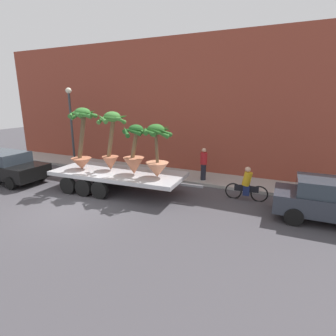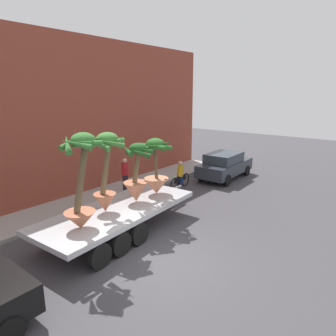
% 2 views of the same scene
% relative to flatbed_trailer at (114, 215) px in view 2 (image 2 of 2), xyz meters
% --- Properties ---
extents(ground_plane, '(60.00, 60.00, 0.00)m').
position_rel_flatbed_trailer_xyz_m(ground_plane, '(-0.23, -2.52, -0.78)').
color(ground_plane, '#423F44').
extents(sidewalk, '(24.00, 2.20, 0.15)m').
position_rel_flatbed_trailer_xyz_m(sidewalk, '(-0.23, 3.58, -0.70)').
color(sidewalk, '#A39E99').
rests_on(sidewalk, ground).
extents(building_facade, '(24.00, 1.20, 7.72)m').
position_rel_flatbed_trailer_xyz_m(building_facade, '(-0.23, 5.28, 3.08)').
color(building_facade, brown).
rests_on(building_facade, ground).
extents(flatbed_trailer, '(7.38, 2.86, 0.98)m').
position_rel_flatbed_trailer_xyz_m(flatbed_trailer, '(0.00, 0.00, 0.00)').
color(flatbed_trailer, '#B7BABF').
rests_on(flatbed_trailer, ground).
extents(potted_palm_rear, '(1.47, 1.54, 2.79)m').
position_rel_flatbed_trailer_xyz_m(potted_palm_rear, '(-0.13, 0.13, 1.73)').
color(potted_palm_rear, '#B26647').
rests_on(potted_palm_rear, flatbed_trailer).
extents(potted_palm_middle, '(1.39, 1.40, 2.33)m').
position_rel_flatbed_trailer_xyz_m(potted_palm_middle, '(2.33, 0.01, 1.28)').
color(potted_palm_middle, tan).
rests_on(potted_palm_middle, flatbed_trailer).
extents(potted_palm_front, '(1.27, 1.32, 2.27)m').
position_rel_flatbed_trailer_xyz_m(potted_palm_front, '(1.20, 0.00, 1.14)').
color(potted_palm_front, '#C17251').
rests_on(potted_palm_front, flatbed_trailer).
extents(potted_palm_extra, '(1.42, 1.35, 2.96)m').
position_rel_flatbed_trailer_xyz_m(potted_palm_extra, '(-1.49, -0.33, 1.66)').
color(potted_palm_extra, '#B26647').
rests_on(potted_palm_extra, flatbed_trailer).
extents(cyclist, '(1.84, 0.37, 1.54)m').
position_rel_flatbed_trailer_xyz_m(cyclist, '(6.00, 1.47, -0.11)').
color(cyclist, black).
rests_on(cyclist, ground).
extents(parked_car, '(4.24, 1.96, 1.58)m').
position_rel_flatbed_trailer_xyz_m(parked_car, '(9.22, 0.54, 0.05)').
color(parked_car, '#2D333D').
rests_on(parked_car, ground).
extents(pedestrian_near_gate, '(0.36, 0.36, 1.71)m').
position_rel_flatbed_trailer_xyz_m(pedestrian_near_gate, '(3.49, 3.10, 0.26)').
color(pedestrian_near_gate, black).
rests_on(pedestrian_near_gate, sidewalk).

